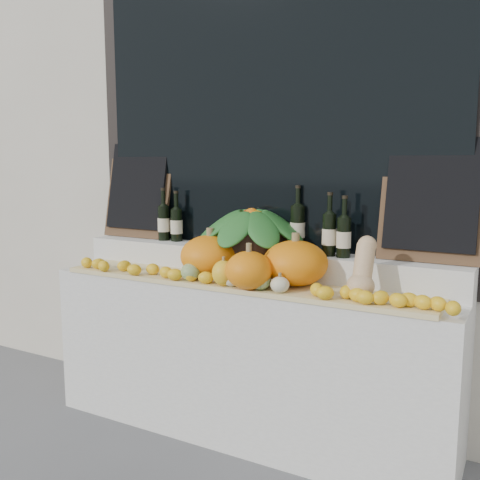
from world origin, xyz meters
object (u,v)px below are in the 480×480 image
object	(u,v)px
butternut_squash	(363,270)
pumpkin_right	(295,263)
wine_bottle_tall	(297,227)
produce_bowl	(252,228)
pumpkin_left	(210,256)

from	to	relation	value
butternut_squash	pumpkin_right	bearing A→B (deg)	169.75
wine_bottle_tall	pumpkin_right	bearing A→B (deg)	-69.24
produce_bowl	wine_bottle_tall	size ratio (longest dim) A/B	1.86
butternut_squash	wine_bottle_tall	bearing A→B (deg)	144.15
pumpkin_right	butternut_squash	bearing A→B (deg)	-10.25
pumpkin_right	butternut_squash	world-z (taller)	butternut_squash
pumpkin_left	pumpkin_right	distance (m)	0.50
produce_bowl	wine_bottle_tall	distance (m)	0.26
pumpkin_left	wine_bottle_tall	bearing A→B (deg)	36.37
pumpkin_right	butternut_squash	size ratio (longest dim) A/B	1.18
pumpkin_left	produce_bowl	distance (m)	0.29
pumpkin_right	butternut_squash	distance (m)	0.38
pumpkin_right	wine_bottle_tall	distance (m)	0.33
pumpkin_right	wine_bottle_tall	size ratio (longest dim) A/B	0.92
pumpkin_right	wine_bottle_tall	xyz separation A→B (m)	(-0.10, 0.28, 0.15)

